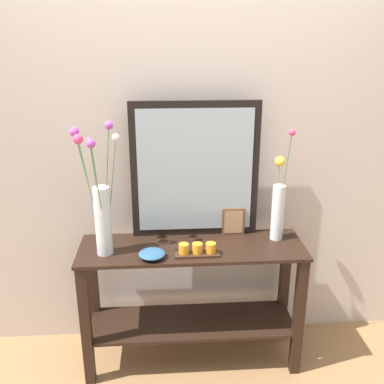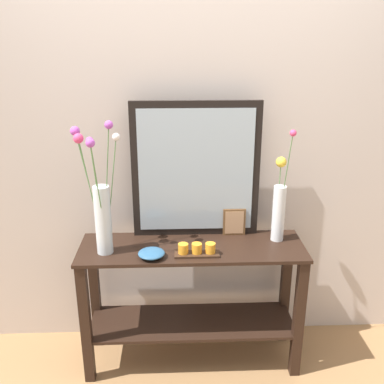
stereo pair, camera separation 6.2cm
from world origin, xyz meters
name	(u,v)px [view 1 (the left image)]	position (x,y,z in m)	size (l,w,h in m)	color
ground_plane	(192,358)	(0.00, 0.00, -0.01)	(7.00, 6.00, 0.02)	#997047
wall_back	(188,135)	(0.00, 0.32, 1.35)	(6.40, 0.08, 2.70)	beige
console_table	(192,290)	(0.00, 0.00, 0.49)	(1.28, 0.40, 0.77)	black
mirror_leaning	(195,171)	(0.03, 0.17, 1.17)	(0.74, 0.03, 0.80)	black
tall_vase_left	(101,208)	(-0.49, -0.05, 1.04)	(0.25, 0.23, 0.73)	silver
vase_right	(278,205)	(0.50, 0.07, 0.98)	(0.09, 0.13, 0.66)	silver
candle_tray	(197,250)	(0.02, -0.10, 0.80)	(0.24, 0.09, 0.07)	#382316
picture_frame_small	(233,222)	(0.26, 0.14, 0.86)	(0.13, 0.01, 0.17)	brown
decorative_bowl	(152,254)	(-0.22, -0.12, 0.80)	(0.14, 0.14, 0.04)	#2D5B84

